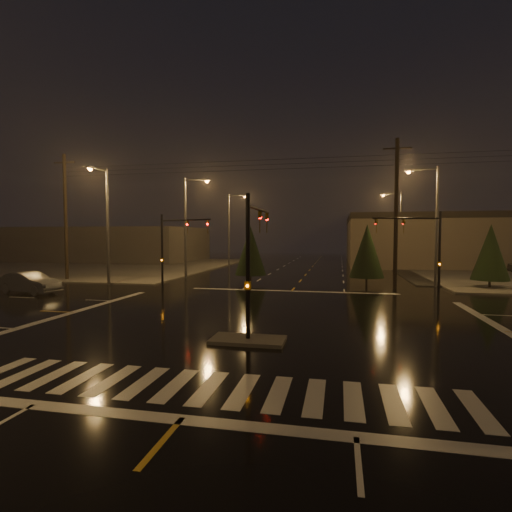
# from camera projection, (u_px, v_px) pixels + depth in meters

# --- Properties ---
(ground) EXTENTS (140.00, 140.00, 0.00)m
(ground) POSITION_uv_depth(u_px,v_px,m) (266.00, 321.00, 20.11)
(ground) COLOR black
(ground) RESTS_ON ground
(sidewalk_nw) EXTENTS (36.00, 36.00, 0.12)m
(sidewalk_nw) POSITION_uv_depth(u_px,v_px,m) (93.00, 266.00, 55.57)
(sidewalk_nw) COLOR #4D4A44
(sidewalk_nw) RESTS_ON ground
(median_island) EXTENTS (3.00, 1.60, 0.15)m
(median_island) POSITION_uv_depth(u_px,v_px,m) (248.00, 340.00, 16.19)
(median_island) COLOR #4D4A44
(median_island) RESTS_ON ground
(crosswalk) EXTENTS (15.00, 2.60, 0.01)m
(crosswalk) POSITION_uv_depth(u_px,v_px,m) (208.00, 388.00, 11.31)
(crosswalk) COLOR beige
(crosswalk) RESTS_ON ground
(stop_bar_near) EXTENTS (16.00, 0.50, 0.01)m
(stop_bar_near) POSITION_uv_depth(u_px,v_px,m) (181.00, 420.00, 9.35)
(stop_bar_near) COLOR beige
(stop_bar_near) RESTS_ON ground
(stop_bar_far) EXTENTS (16.00, 0.50, 0.01)m
(stop_bar_far) POSITION_uv_depth(u_px,v_px,m) (292.00, 291.00, 30.86)
(stop_bar_far) COLOR beige
(stop_bar_far) RESTS_ON ground
(commercial_block) EXTENTS (30.00, 18.00, 5.60)m
(commercial_block) POSITION_uv_depth(u_px,v_px,m) (109.00, 244.00, 68.18)
(commercial_block) COLOR #423D3A
(commercial_block) RESTS_ON ground
(signal_mast_median) EXTENTS (0.25, 4.59, 6.00)m
(signal_mast_median) POSITION_uv_depth(u_px,v_px,m) (253.00, 249.00, 16.91)
(signal_mast_median) COLOR black
(signal_mast_median) RESTS_ON ground
(signal_mast_ne) EXTENTS (4.84, 1.86, 6.00)m
(signal_mast_ne) POSITION_uv_depth(u_px,v_px,m) (426.00, 243.00, 27.87)
(signal_mast_ne) COLOR black
(signal_mast_ne) RESTS_ON ground
(signal_mast_nw) EXTENTS (4.84, 1.86, 6.00)m
(signal_mast_nw) POSITION_uv_depth(u_px,v_px,m) (172.00, 242.00, 31.76)
(signal_mast_nw) COLOR black
(signal_mast_nw) RESTS_ON ground
(streetlight_1) EXTENTS (2.77, 0.32, 10.00)m
(streetlight_1) POSITION_uv_depth(u_px,v_px,m) (188.00, 220.00, 39.69)
(streetlight_1) COLOR #38383A
(streetlight_1) RESTS_ON ground
(streetlight_2) EXTENTS (2.77, 0.32, 10.00)m
(streetlight_2) POSITION_uv_depth(u_px,v_px,m) (231.00, 225.00, 55.33)
(streetlight_2) COLOR #38383A
(streetlight_2) RESTS_ON ground
(streetlight_3) EXTENTS (2.77, 0.32, 10.00)m
(streetlight_3) POSITION_uv_depth(u_px,v_px,m) (433.00, 217.00, 33.15)
(streetlight_3) COLOR #38383A
(streetlight_3) RESTS_ON ground
(streetlight_4) EXTENTS (2.77, 0.32, 10.00)m
(streetlight_4) POSITION_uv_depth(u_px,v_px,m) (398.00, 224.00, 52.69)
(streetlight_4) COLOR #38383A
(streetlight_4) RESTS_ON ground
(streetlight_5) EXTENTS (0.32, 2.77, 10.00)m
(streetlight_5) POSITION_uv_depth(u_px,v_px,m) (105.00, 218.00, 34.01)
(streetlight_5) COLOR #38383A
(streetlight_5) RESTS_ON ground
(utility_pole_0) EXTENTS (2.20, 0.32, 12.00)m
(utility_pole_0) POSITION_uv_depth(u_px,v_px,m) (66.00, 216.00, 37.98)
(utility_pole_0) COLOR black
(utility_pole_0) RESTS_ON ground
(utility_pole_1) EXTENTS (2.20, 0.32, 12.00)m
(utility_pole_1) POSITION_uv_depth(u_px,v_px,m) (396.00, 213.00, 31.83)
(utility_pole_1) COLOR black
(utility_pole_1) RESTS_ON ground
(conifer_0) EXTENTS (2.90, 2.90, 5.23)m
(conifer_0) POSITION_uv_depth(u_px,v_px,m) (490.00, 252.00, 32.24)
(conifer_0) COLOR black
(conifer_0) RESTS_ON ground
(conifer_3) EXTENTS (2.86, 2.86, 5.17)m
(conifer_3) POSITION_uv_depth(u_px,v_px,m) (251.00, 251.00, 36.29)
(conifer_3) COLOR black
(conifer_3) RESTS_ON ground
(conifer_4) EXTENTS (2.93, 2.93, 5.27)m
(conifer_4) POSITION_uv_depth(u_px,v_px,m) (367.00, 251.00, 34.18)
(conifer_4) COLOR black
(conifer_4) RESTS_ON ground
(car_crossing) EXTENTS (5.09, 2.48, 1.61)m
(car_crossing) POSITION_uv_depth(u_px,v_px,m) (30.00, 283.00, 29.59)
(car_crossing) COLOR #56585D
(car_crossing) RESTS_ON ground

